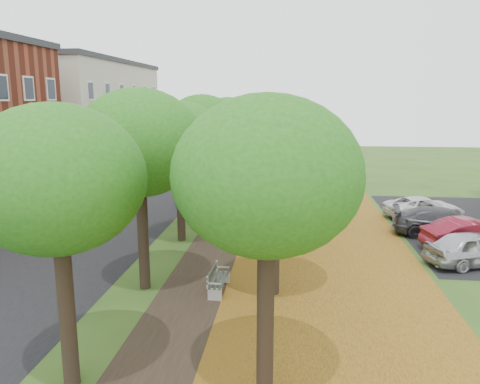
% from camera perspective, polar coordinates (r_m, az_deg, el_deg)
% --- Properties ---
extents(street_asphalt, '(8.00, 70.00, 0.01)m').
position_cam_1_polar(street_asphalt, '(28.02, -16.34, -3.47)').
color(street_asphalt, black).
rests_on(street_asphalt, ground).
extents(footpath, '(3.20, 70.00, 0.01)m').
position_cam_1_polar(footpath, '(26.13, -0.90, -4.07)').
color(footpath, black).
rests_on(footpath, ground).
extents(leaf_verge, '(7.50, 70.00, 0.01)m').
position_cam_1_polar(leaf_verge, '(26.01, 10.13, -4.31)').
color(leaf_verge, '#996C1C').
rests_on(leaf_verge, ground).
extents(parking_lot, '(9.00, 16.00, 0.01)m').
position_cam_1_polar(parking_lot, '(28.86, 27.11, -3.86)').
color(parking_lot, black).
rests_on(parking_lot, ground).
extents(tree_row_west, '(4.22, 34.22, 6.83)m').
position_cam_1_polar(tree_row_west, '(25.61, -5.86, 6.94)').
color(tree_row_west, black).
rests_on(tree_row_west, ground).
extents(tree_row_east, '(4.22, 34.22, 6.83)m').
position_cam_1_polar(tree_row_east, '(25.07, 5.01, 6.86)').
color(tree_row_east, black).
rests_on(tree_row_east, ground).
extents(building_cream, '(10.30, 20.30, 10.40)m').
position_cam_1_polar(building_cream, '(47.48, -19.16, 8.67)').
color(building_cream, beige).
rests_on(building_cream, ground).
extents(bench, '(0.61, 1.82, 0.85)m').
position_cam_1_polar(bench, '(17.43, -2.75, -10.64)').
color(bench, '#29342B').
rests_on(bench, ground).
extents(car_silver, '(4.61, 2.98, 1.46)m').
position_cam_1_polar(car_silver, '(22.26, 26.81, -6.16)').
color(car_silver, silver).
rests_on(car_silver, ground).
extents(car_red, '(4.83, 2.55, 1.51)m').
position_cam_1_polar(car_red, '(24.15, 26.61, -4.76)').
color(car_red, maroon).
rests_on(car_red, ground).
extents(car_grey, '(5.28, 2.78, 1.46)m').
position_cam_1_polar(car_grey, '(26.08, 23.62, -3.43)').
color(car_grey, '#313136').
rests_on(car_grey, ground).
extents(car_white, '(4.93, 3.06, 1.27)m').
position_cam_1_polar(car_white, '(29.52, 21.51, -1.80)').
color(car_white, silver).
rests_on(car_white, ground).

